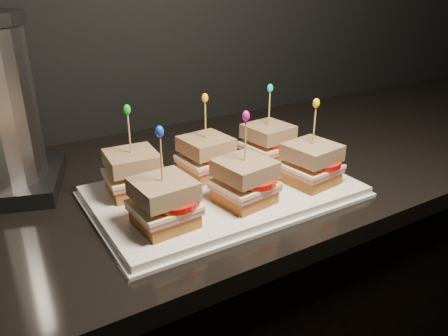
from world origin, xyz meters
TOP-DOWN VIEW (x-y plane):
  - cabinet at (-0.03, 1.69)m, footprint 2.57×0.61m
  - granite_slab at (-0.03, 1.69)m, footprint 2.61×0.65m
  - platter at (-0.37, 1.57)m, footprint 0.45×0.28m
  - platter_rim at (-0.37, 1.57)m, footprint 0.46×0.29m
  - sandwich_0_bread_bot at (-0.52, 1.63)m, footprint 0.09×0.09m
  - sandwich_0_ham at (-0.52, 1.63)m, footprint 0.10×0.09m
  - sandwich_0_cheese at (-0.52, 1.63)m, footprint 0.10×0.09m
  - sandwich_0_tomato at (-0.51, 1.63)m, footprint 0.08×0.08m
  - sandwich_0_bread_top at (-0.52, 1.63)m, footprint 0.09×0.09m
  - sandwich_0_pick at (-0.52, 1.63)m, footprint 0.00×0.00m
  - sandwich_0_frill at (-0.52, 1.63)m, footprint 0.01×0.01m
  - sandwich_1_bread_bot at (-0.37, 1.63)m, footprint 0.09×0.09m
  - sandwich_1_ham at (-0.37, 1.63)m, footprint 0.10×0.09m
  - sandwich_1_cheese at (-0.37, 1.63)m, footprint 0.10×0.10m
  - sandwich_1_tomato at (-0.36, 1.63)m, footprint 0.08×0.08m
  - sandwich_1_bread_top at (-0.37, 1.63)m, footprint 0.09×0.09m
  - sandwich_1_pick at (-0.37, 1.63)m, footprint 0.00×0.00m
  - sandwich_1_frill at (-0.37, 1.63)m, footprint 0.01×0.01m
  - sandwich_2_bread_bot at (-0.23, 1.63)m, footprint 0.09×0.09m
  - sandwich_2_ham at (-0.23, 1.63)m, footprint 0.10×0.10m
  - sandwich_2_cheese at (-0.23, 1.63)m, footprint 0.10×0.10m
  - sandwich_2_tomato at (-0.22, 1.63)m, footprint 0.08×0.08m
  - sandwich_2_bread_top at (-0.23, 1.63)m, footprint 0.09×0.09m
  - sandwich_2_pick at (-0.23, 1.63)m, footprint 0.00×0.00m
  - sandwich_2_frill at (-0.23, 1.63)m, footprint 0.01×0.01m
  - sandwich_3_bread_bot at (-0.52, 1.50)m, footprint 0.09×0.09m
  - sandwich_3_ham at (-0.52, 1.50)m, footprint 0.09×0.09m
  - sandwich_3_cheese at (-0.52, 1.50)m, footprint 0.10×0.09m
  - sandwich_3_tomato at (-0.51, 1.50)m, footprint 0.08×0.08m
  - sandwich_3_bread_top at (-0.52, 1.50)m, footprint 0.09×0.09m
  - sandwich_3_pick at (-0.52, 1.50)m, footprint 0.00×0.00m
  - sandwich_3_frill at (-0.52, 1.50)m, footprint 0.01×0.01m
  - sandwich_4_bread_bot at (-0.37, 1.50)m, footprint 0.09×0.09m
  - sandwich_4_ham at (-0.37, 1.50)m, footprint 0.10×0.10m
  - sandwich_4_cheese at (-0.37, 1.50)m, footprint 0.10×0.10m
  - sandwich_4_tomato at (-0.36, 1.50)m, footprint 0.08×0.08m
  - sandwich_4_bread_top at (-0.37, 1.50)m, footprint 0.09×0.09m
  - sandwich_4_pick at (-0.37, 1.50)m, footprint 0.00×0.00m
  - sandwich_4_frill at (-0.37, 1.50)m, footprint 0.01×0.01m
  - sandwich_5_bread_bot at (-0.23, 1.50)m, footprint 0.09×0.09m
  - sandwich_5_ham at (-0.23, 1.50)m, footprint 0.10×0.10m
  - sandwich_5_cheese at (-0.23, 1.50)m, footprint 0.10×0.10m
  - sandwich_5_tomato at (-0.22, 1.50)m, footprint 0.08×0.08m
  - sandwich_5_bread_top at (-0.23, 1.50)m, footprint 0.09×0.09m
  - sandwich_5_pick at (-0.23, 1.50)m, footprint 0.00×0.00m
  - sandwich_5_frill at (-0.23, 1.50)m, footprint 0.01×0.01m

SIDE VIEW (x-z plane):
  - cabinet at x=-0.03m, z-range 0.00..0.84m
  - granite_slab at x=-0.03m, z-range 0.84..0.88m
  - platter_rim at x=-0.37m, z-range 0.88..0.89m
  - platter at x=-0.37m, z-range 0.88..0.90m
  - sandwich_0_bread_bot at x=-0.52m, z-range 0.90..0.92m
  - sandwich_1_bread_bot at x=-0.37m, z-range 0.90..0.92m
  - sandwich_2_bread_bot at x=-0.23m, z-range 0.90..0.92m
  - sandwich_3_bread_bot at x=-0.52m, z-range 0.90..0.92m
  - sandwich_4_bread_bot at x=-0.37m, z-range 0.90..0.92m
  - sandwich_5_bread_bot at x=-0.23m, z-range 0.90..0.92m
  - sandwich_0_ham at x=-0.52m, z-range 0.92..0.93m
  - sandwich_1_ham at x=-0.37m, z-range 0.92..0.93m
  - sandwich_2_ham at x=-0.23m, z-range 0.92..0.93m
  - sandwich_3_ham at x=-0.52m, z-range 0.92..0.93m
  - sandwich_4_ham at x=-0.37m, z-range 0.92..0.93m
  - sandwich_5_ham at x=-0.23m, z-range 0.92..0.93m
  - sandwich_0_cheese at x=-0.52m, z-range 0.93..0.93m
  - sandwich_1_cheese at x=-0.37m, z-range 0.93..0.93m
  - sandwich_2_cheese at x=-0.23m, z-range 0.93..0.93m
  - sandwich_3_cheese at x=-0.52m, z-range 0.93..0.93m
  - sandwich_4_cheese at x=-0.37m, z-range 0.93..0.93m
  - sandwich_5_cheese at x=-0.23m, z-range 0.93..0.93m
  - sandwich_0_tomato at x=-0.51m, z-range 0.93..0.94m
  - sandwich_1_tomato at x=-0.36m, z-range 0.93..0.94m
  - sandwich_2_tomato at x=-0.22m, z-range 0.93..0.94m
  - sandwich_3_tomato at x=-0.51m, z-range 0.93..0.94m
  - sandwich_4_tomato at x=-0.36m, z-range 0.93..0.94m
  - sandwich_5_tomato at x=-0.22m, z-range 0.93..0.94m
  - sandwich_0_bread_top at x=-0.52m, z-range 0.94..0.97m
  - sandwich_1_bread_top at x=-0.37m, z-range 0.94..0.97m
  - sandwich_2_bread_top at x=-0.23m, z-range 0.94..0.97m
  - sandwich_3_bread_top at x=-0.52m, z-range 0.94..0.97m
  - sandwich_4_bread_top at x=-0.37m, z-range 0.94..0.97m
  - sandwich_5_bread_top at x=-0.23m, z-range 0.94..0.97m
  - sandwich_0_pick at x=-0.52m, z-range 0.96..1.05m
  - sandwich_1_pick at x=-0.37m, z-range 0.96..1.05m
  - sandwich_2_pick at x=-0.23m, z-range 0.96..1.05m
  - sandwich_3_pick at x=-0.52m, z-range 0.96..1.05m
  - sandwich_4_pick at x=-0.37m, z-range 0.96..1.05m
  - sandwich_5_pick at x=-0.23m, z-range 0.96..1.05m
  - sandwich_0_frill at x=-0.52m, z-range 1.04..1.05m
  - sandwich_1_frill at x=-0.37m, z-range 1.04..1.05m
  - sandwich_2_frill at x=-0.23m, z-range 1.04..1.05m
  - sandwich_3_frill at x=-0.52m, z-range 1.04..1.05m
  - sandwich_4_frill at x=-0.37m, z-range 1.04..1.05m
  - sandwich_5_frill at x=-0.23m, z-range 1.04..1.05m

